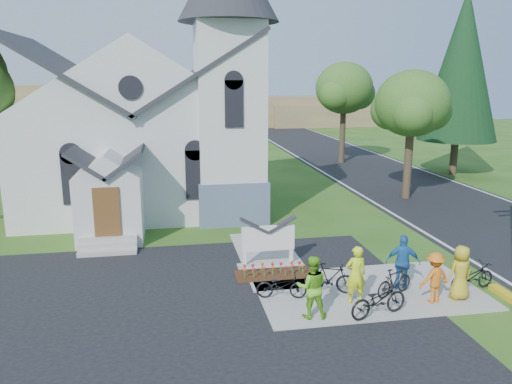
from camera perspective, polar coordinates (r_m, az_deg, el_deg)
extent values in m
plane|color=#2B5418|center=(15.56, 8.23, -12.33)|extent=(120.00, 120.00, 0.00)
cube|color=black|center=(13.31, -20.10, -17.63)|extent=(20.00, 16.00, 0.02)
cube|color=black|center=(32.53, 16.73, 0.70)|extent=(8.00, 90.00, 0.02)
cube|color=#A39C94|center=(16.47, 12.73, -10.95)|extent=(7.00, 4.00, 0.05)
cube|color=silver|center=(26.67, -13.10, 3.76)|extent=(11.00, 9.00, 5.00)
cube|color=slate|center=(23.86, -2.92, -0.66)|extent=(3.20, 3.20, 2.00)
cube|color=silver|center=(23.29, -3.02, 7.74)|extent=(3.00, 3.00, 9.00)
cube|color=silver|center=(21.39, -16.31, -1.67)|extent=(2.60, 2.40, 2.80)
cube|color=brown|center=(20.19, -16.68, -2.27)|extent=(1.00, 0.10, 2.00)
cube|color=#A39C94|center=(18.09, 1.37, -8.31)|extent=(2.20, 0.40, 0.10)
cube|color=white|center=(17.77, -1.33, -6.98)|extent=(0.12, 0.12, 1.00)
cube|color=white|center=(18.09, 4.03, -6.64)|extent=(0.12, 0.12, 1.00)
cube|color=white|center=(17.75, 1.39, -5.30)|extent=(1.90, 0.14, 0.90)
cube|color=#331F0E|center=(17.28, 1.97, -9.42)|extent=(2.60, 1.10, 0.07)
cylinder|color=#382A1E|center=(28.87, 16.98, 3.25)|extent=(0.44, 0.44, 4.05)
ellipsoid|color=#386021|center=(28.53, 17.41, 9.65)|extent=(4.00, 4.00, 3.60)
cylinder|color=#382A1E|center=(39.95, 9.84, 6.51)|extent=(0.44, 0.44, 4.50)
ellipsoid|color=#386021|center=(39.72, 10.05, 11.63)|extent=(4.40, 4.40, 3.96)
cylinder|color=#382A1E|center=(37.33, 21.66, 3.71)|extent=(0.50, 0.50, 2.40)
cone|color=black|center=(36.95, 22.48, 13.24)|extent=(5.20, 5.20, 10.00)
cube|color=#806547|center=(70.27, -1.51, 9.20)|extent=(60.00, 8.00, 4.00)
cube|color=#806547|center=(71.61, -14.71, 9.50)|extent=(30.00, 6.00, 5.60)
cube|color=#806547|center=(72.56, 11.48, 8.67)|extent=(25.00, 6.00, 3.00)
imported|color=#D8EF1C|center=(15.21, 11.33, -9.23)|extent=(0.66, 0.44, 1.77)
imported|color=black|center=(15.40, 2.93, -10.63)|extent=(1.61, 0.84, 0.81)
imported|color=#71C324|center=(14.15, 6.39, -10.71)|extent=(0.97, 0.81, 1.80)
imported|color=black|center=(15.89, 8.46, -9.68)|extent=(1.66, 1.01, 0.97)
imported|color=#2467B4|center=(16.47, 16.45, -7.72)|extent=(1.14, 0.78, 1.79)
imported|color=black|center=(14.68, 13.83, -11.86)|extent=(1.98, 1.14, 0.98)
imported|color=orange|center=(15.91, 19.72, -9.18)|extent=(1.10, 0.78, 1.54)
imported|color=black|center=(16.12, 15.55, -9.83)|extent=(1.54, 1.00, 0.90)
imported|color=gold|center=(16.37, 22.34, -8.51)|extent=(0.90, 0.66, 1.68)
imported|color=black|center=(17.31, 23.46, -8.86)|extent=(1.78, 0.94, 0.89)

